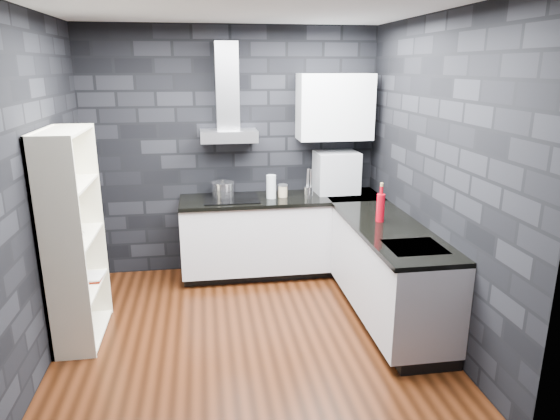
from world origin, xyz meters
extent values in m
plane|color=#3D1B0B|center=(0.00, 0.00, 0.00)|extent=(3.20, 3.20, 0.00)
plane|color=silver|center=(0.00, 0.00, 2.70)|extent=(3.20, 3.20, 0.00)
cube|color=black|center=(0.00, 1.62, 1.35)|extent=(3.20, 0.05, 2.70)
cube|color=black|center=(0.00, -1.62, 1.35)|extent=(3.20, 0.05, 2.70)
cube|color=black|center=(-1.62, 0.00, 1.35)|extent=(0.05, 3.20, 2.70)
cube|color=black|center=(1.62, 0.00, 1.35)|extent=(0.05, 3.20, 2.70)
cube|color=black|center=(0.50, 1.34, 0.05)|extent=(2.18, 0.50, 0.10)
cube|color=black|center=(1.34, 0.10, 0.05)|extent=(0.50, 1.78, 0.10)
cube|color=silver|center=(0.50, 1.30, 0.48)|extent=(2.20, 0.60, 0.76)
cube|color=silver|center=(1.30, 0.10, 0.48)|extent=(0.60, 1.80, 0.76)
cube|color=black|center=(0.50, 1.29, 0.88)|extent=(2.20, 0.62, 0.04)
cube|color=black|center=(1.29, 0.10, 0.88)|extent=(0.62, 1.80, 0.04)
cube|color=black|center=(1.30, 1.30, 0.88)|extent=(0.62, 0.62, 0.04)
cube|color=silver|center=(-0.05, 1.43, 1.56)|extent=(0.60, 0.34, 0.12)
cube|color=silver|center=(-0.05, 1.50, 2.07)|extent=(0.24, 0.20, 0.90)
cube|color=silver|center=(1.10, 1.43, 1.85)|extent=(0.80, 0.35, 0.70)
cube|color=black|center=(-0.05, 1.30, 0.91)|extent=(0.58, 0.50, 0.01)
cube|color=silver|center=(1.30, -0.40, 0.89)|extent=(0.44, 0.40, 0.01)
cylinder|color=silver|center=(-0.13, 1.39, 0.98)|extent=(0.31, 0.31, 0.14)
cylinder|color=silver|center=(0.38, 1.27, 1.03)|extent=(0.11, 0.11, 0.25)
cylinder|color=tan|center=(0.51, 1.30, 0.96)|extent=(0.13, 0.13, 0.12)
cylinder|color=silver|center=(0.78, 1.22, 0.96)|extent=(0.12, 0.12, 0.12)
cube|color=#B0B1B6|center=(1.14, 1.41, 1.12)|extent=(0.48, 0.38, 0.47)
cylinder|color=#AA0412|center=(1.25, 0.28, 1.03)|extent=(0.09, 0.09, 0.26)
cube|color=white|center=(-1.42, 0.22, 0.90)|extent=(0.56, 0.86, 1.80)
imported|color=white|center=(-1.42, 0.13, 0.94)|extent=(0.22, 0.22, 0.05)
imported|color=maroon|center=(-1.43, 0.37, 0.57)|extent=(0.17, 0.03, 0.23)
imported|color=#B2B2B2|center=(-1.42, 0.38, 0.59)|extent=(0.17, 0.03, 0.23)
camera|label=1|loc=(-0.32, -3.90, 2.27)|focal=32.00mm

